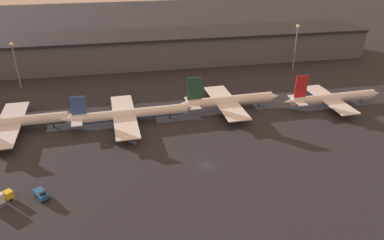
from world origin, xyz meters
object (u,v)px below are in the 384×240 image
(airplane_0, at_px, (13,123))
(airplane_3, at_px, (332,98))
(airplane_1, at_px, (128,115))
(service_vehicle_0, at_px, (41,194))
(airplane_2, at_px, (229,101))

(airplane_0, xyz_separation_m, airplane_3, (119.08, -0.68, -0.26))
(airplane_1, xyz_separation_m, service_vehicle_0, (-24.00, -39.28, -2.00))
(airplane_1, relative_size, service_vehicle_0, 8.82)
(airplane_2, height_order, service_vehicle_0, airplane_2)
(airplane_1, height_order, airplane_2, airplane_2)
(airplane_2, bearing_deg, airplane_0, 179.78)
(airplane_1, relative_size, airplane_3, 1.14)
(airplane_1, distance_m, airplane_2, 38.76)
(airplane_3, bearing_deg, airplane_2, 171.64)
(airplane_3, xyz_separation_m, service_vehicle_0, (-103.81, -39.31, -1.91))
(airplane_0, bearing_deg, airplane_2, -0.22)
(airplane_3, relative_size, service_vehicle_0, 7.73)
(service_vehicle_0, bearing_deg, airplane_0, 167.90)
(airplane_0, bearing_deg, airplane_1, -3.75)
(airplane_3, bearing_deg, airplane_0, 176.96)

